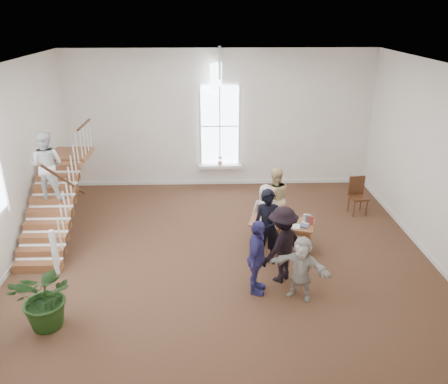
{
  "coord_description": "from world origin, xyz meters",
  "views": [
    {
      "loc": [
        -0.3,
        -9.59,
        5.63
      ],
      "look_at": [
        0.01,
        0.4,
        1.4
      ],
      "focal_mm": 35.0,
      "sensor_mm": 36.0,
      "label": 1
    }
  ],
  "objects_px": {
    "library_table": "(282,225)",
    "police_officer": "(268,227)",
    "woman_cluster_c": "(301,268)",
    "side_chair": "(358,193)",
    "woman_cluster_a": "(257,258)",
    "woman_cluster_b": "(282,245)",
    "elderly_woman": "(265,211)",
    "floor_plant": "(47,297)",
    "person_yellow": "(274,198)"
  },
  "relations": [
    {
      "from": "library_table",
      "to": "elderly_woman",
      "type": "xyz_separation_m",
      "value": [
        -0.35,
        0.61,
        0.08
      ]
    },
    {
      "from": "library_table",
      "to": "side_chair",
      "type": "bearing_deg",
      "value": 55.12
    },
    {
      "from": "floor_plant",
      "to": "side_chair",
      "type": "bearing_deg",
      "value": 33.16
    },
    {
      "from": "person_yellow",
      "to": "woman_cluster_b",
      "type": "xyz_separation_m",
      "value": [
        -0.17,
        -2.5,
        0.01
      ]
    },
    {
      "from": "woman_cluster_a",
      "to": "elderly_woman",
      "type": "bearing_deg",
      "value": 4.2
    },
    {
      "from": "person_yellow",
      "to": "library_table",
      "type": "bearing_deg",
      "value": 82.04
    },
    {
      "from": "person_yellow",
      "to": "police_officer",
      "type": "bearing_deg",
      "value": 66.82
    },
    {
      "from": "library_table",
      "to": "person_yellow",
      "type": "distance_m",
      "value": 1.13
    },
    {
      "from": "woman_cluster_b",
      "to": "woman_cluster_c",
      "type": "distance_m",
      "value": 0.74
    },
    {
      "from": "woman_cluster_c",
      "to": "floor_plant",
      "type": "relative_size",
      "value": 1.07
    },
    {
      "from": "woman_cluster_a",
      "to": "woman_cluster_b",
      "type": "relative_size",
      "value": 0.95
    },
    {
      "from": "person_yellow",
      "to": "side_chair",
      "type": "distance_m",
      "value": 2.76
    },
    {
      "from": "library_table",
      "to": "side_chair",
      "type": "xyz_separation_m",
      "value": [
        2.55,
        2.01,
        -0.02
      ]
    },
    {
      "from": "person_yellow",
      "to": "woman_cluster_b",
      "type": "bearing_deg",
      "value": 75.71
    },
    {
      "from": "woman_cluster_a",
      "to": "woman_cluster_b",
      "type": "bearing_deg",
      "value": -37.99
    },
    {
      "from": "library_table",
      "to": "woman_cluster_b",
      "type": "distance_m",
      "value": 1.43
    },
    {
      "from": "woman_cluster_b",
      "to": "floor_plant",
      "type": "bearing_deg",
      "value": -27.43
    },
    {
      "from": "elderly_woman",
      "to": "person_yellow",
      "type": "bearing_deg",
      "value": -120.06
    },
    {
      "from": "woman_cluster_b",
      "to": "woman_cluster_c",
      "type": "bearing_deg",
      "value": 70.26
    },
    {
      "from": "elderly_woman",
      "to": "floor_plant",
      "type": "bearing_deg",
      "value": 38.21
    },
    {
      "from": "elderly_woman",
      "to": "side_chair",
      "type": "bearing_deg",
      "value": -153.23
    },
    {
      "from": "library_table",
      "to": "police_officer",
      "type": "xyz_separation_m",
      "value": [
        -0.45,
        -0.64,
        0.28
      ]
    },
    {
      "from": "police_officer",
      "to": "side_chair",
      "type": "distance_m",
      "value": 4.01
    },
    {
      "from": "library_table",
      "to": "woman_cluster_c",
      "type": "xyz_separation_m",
      "value": [
        0.08,
        -2.04,
        0.06
      ]
    },
    {
      "from": "person_yellow",
      "to": "floor_plant",
      "type": "distance_m",
      "value": 6.2
    },
    {
      "from": "woman_cluster_a",
      "to": "woman_cluster_b",
      "type": "height_order",
      "value": "woman_cluster_b"
    },
    {
      "from": "woman_cluster_c",
      "to": "side_chair",
      "type": "bearing_deg",
      "value": 87.36
    },
    {
      "from": "police_officer",
      "to": "elderly_woman",
      "type": "height_order",
      "value": "police_officer"
    },
    {
      "from": "police_officer",
      "to": "person_yellow",
      "type": "relative_size",
      "value": 1.06
    },
    {
      "from": "library_table",
      "to": "woman_cluster_a",
      "type": "distance_m",
      "value": 2.03
    },
    {
      "from": "library_table",
      "to": "woman_cluster_a",
      "type": "xyz_separation_m",
      "value": [
        -0.82,
        -1.84,
        0.19
      ]
    },
    {
      "from": "woman_cluster_a",
      "to": "woman_cluster_b",
      "type": "xyz_separation_m",
      "value": [
        0.6,
        0.45,
        0.04
      ]
    },
    {
      "from": "elderly_woman",
      "to": "woman_cluster_b",
      "type": "bearing_deg",
      "value": 94.5
    },
    {
      "from": "person_yellow",
      "to": "woman_cluster_a",
      "type": "relative_size",
      "value": 1.04
    },
    {
      "from": "library_table",
      "to": "woman_cluster_c",
      "type": "distance_m",
      "value": 2.05
    },
    {
      "from": "person_yellow",
      "to": "floor_plant",
      "type": "xyz_separation_m",
      "value": [
        -4.79,
        -3.92,
        -0.22
      ]
    },
    {
      "from": "police_officer",
      "to": "person_yellow",
      "type": "distance_m",
      "value": 1.8
    },
    {
      "from": "person_yellow",
      "to": "woman_cluster_c",
      "type": "bearing_deg",
      "value": 81.98
    },
    {
      "from": "woman_cluster_b",
      "to": "woman_cluster_c",
      "type": "height_order",
      "value": "woman_cluster_b"
    },
    {
      "from": "library_table",
      "to": "person_yellow",
      "type": "xyz_separation_m",
      "value": [
        -0.05,
        1.11,
        0.23
      ]
    },
    {
      "from": "woman_cluster_b",
      "to": "side_chair",
      "type": "height_order",
      "value": "woman_cluster_b"
    },
    {
      "from": "woman_cluster_b",
      "to": "person_yellow",
      "type": "bearing_deg",
      "value": -138.5
    },
    {
      "from": "elderly_woman",
      "to": "woman_cluster_c",
      "type": "xyz_separation_m",
      "value": [
        0.43,
        -2.65,
        -0.03
      ]
    },
    {
      "from": "elderly_woman",
      "to": "floor_plant",
      "type": "relative_size",
      "value": 1.11
    },
    {
      "from": "library_table",
      "to": "police_officer",
      "type": "height_order",
      "value": "police_officer"
    },
    {
      "from": "library_table",
      "to": "woman_cluster_b",
      "type": "bearing_deg",
      "value": -82.12
    },
    {
      "from": "woman_cluster_a",
      "to": "person_yellow",
      "type": "bearing_deg",
      "value": 0.45
    },
    {
      "from": "library_table",
      "to": "elderly_woman",
      "type": "bearing_deg",
      "value": 136.4
    },
    {
      "from": "police_officer",
      "to": "library_table",
      "type": "bearing_deg",
      "value": 59.15
    },
    {
      "from": "person_yellow",
      "to": "elderly_woman",
      "type": "bearing_deg",
      "value": 48.73
    }
  ]
}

